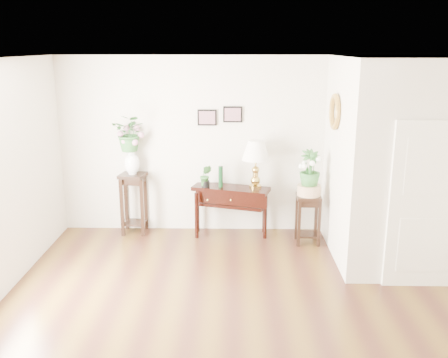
{
  "coord_description": "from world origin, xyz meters",
  "views": [
    {
      "loc": [
        -0.25,
        -5.02,
        2.94
      ],
      "look_at": [
        -0.36,
        1.3,
        1.24
      ],
      "focal_mm": 40.0,
      "sensor_mm": 36.0,
      "label": 1
    }
  ],
  "objects_px": {
    "plant_stand_a": "(134,203)",
    "plant_stand_b": "(308,219)",
    "console_table": "(231,211)",
    "table_lamp": "(256,165)"
  },
  "relations": [
    {
      "from": "table_lamp",
      "to": "plant_stand_a",
      "type": "xyz_separation_m",
      "value": [
        -1.94,
        0.09,
        -0.66
      ]
    },
    {
      "from": "console_table",
      "to": "plant_stand_a",
      "type": "relative_size",
      "value": 1.22
    },
    {
      "from": "plant_stand_a",
      "to": "plant_stand_b",
      "type": "relative_size",
      "value": 1.28
    },
    {
      "from": "console_table",
      "to": "table_lamp",
      "type": "distance_m",
      "value": 0.84
    },
    {
      "from": "plant_stand_a",
      "to": "plant_stand_b",
      "type": "distance_m",
      "value": 2.76
    },
    {
      "from": "console_table",
      "to": "plant_stand_b",
      "type": "distance_m",
      "value": 1.21
    },
    {
      "from": "console_table",
      "to": "table_lamp",
      "type": "bearing_deg",
      "value": 16.7
    },
    {
      "from": "table_lamp",
      "to": "plant_stand_a",
      "type": "relative_size",
      "value": 0.77
    },
    {
      "from": "plant_stand_a",
      "to": "plant_stand_b",
      "type": "xyz_separation_m",
      "value": [
        2.73,
        -0.4,
        -0.11
      ]
    },
    {
      "from": "table_lamp",
      "to": "plant_stand_a",
      "type": "distance_m",
      "value": 2.05
    }
  ]
}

